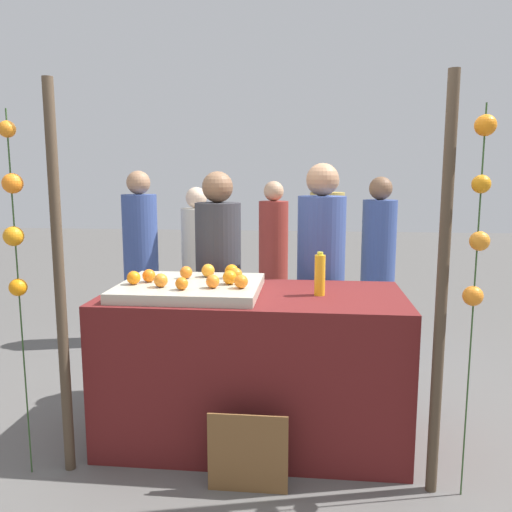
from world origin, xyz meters
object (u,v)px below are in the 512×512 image
at_px(orange_1, 230,277).
at_px(chalkboard_sign, 248,454).
at_px(vendor_left, 219,293).
at_px(vendor_right, 320,291).
at_px(orange_0, 213,281).
at_px(stall_counter, 253,366).
at_px(juice_bottle, 320,275).

height_order(orange_1, chalkboard_sign, orange_1).
bearing_deg(vendor_left, orange_1, -74.67).
bearing_deg(vendor_right, orange_0, -127.10).
relative_size(stall_counter, orange_1, 21.29).
height_order(juice_bottle, vendor_left, vendor_left).
distance_m(vendor_left, vendor_right, 0.74).
distance_m(chalkboard_sign, vendor_right, 1.42).
bearing_deg(stall_counter, orange_0, -143.30).
bearing_deg(vendor_right, juice_bottle, -91.76).
bearing_deg(orange_0, juice_bottle, 13.31).
relative_size(stall_counter, vendor_right, 1.05).
bearing_deg(stall_counter, vendor_right, 58.36).
bearing_deg(juice_bottle, orange_0, -166.69).
xyz_separation_m(stall_counter, vendor_right, (0.41, 0.67, 0.33)).
distance_m(juice_bottle, vendor_left, 1.01).
relative_size(orange_0, chalkboard_sign, 0.18).
bearing_deg(vendor_right, stall_counter, -121.64).
height_order(vendor_left, vendor_right, vendor_right).
xyz_separation_m(orange_0, vendor_right, (0.63, 0.83, -0.22)).
distance_m(chalkboard_sign, vendor_left, 1.38).
bearing_deg(juice_bottle, stall_counter, 177.51).
distance_m(orange_1, vendor_left, 0.76).
height_order(orange_0, orange_1, orange_1).
bearing_deg(vendor_right, vendor_left, -177.85).
distance_m(orange_0, chalkboard_sign, 0.94).
relative_size(orange_0, orange_1, 0.92).
bearing_deg(stall_counter, vendor_left, 116.80).
relative_size(orange_1, vendor_right, 0.05).
xyz_separation_m(vendor_left, vendor_right, (0.74, 0.03, 0.03)).
distance_m(stall_counter, vendor_right, 0.85).
bearing_deg(vendor_left, orange_0, -82.27).
relative_size(orange_0, juice_bottle, 0.30).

